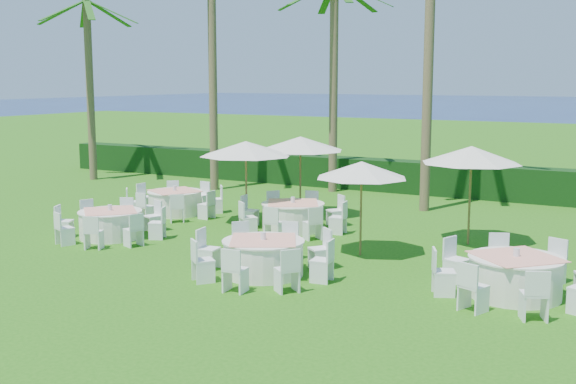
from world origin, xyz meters
name	(u,v)px	position (x,y,z in m)	size (l,w,h in m)	color
ground	(262,265)	(0.00, 0.00, 0.00)	(120.00, 120.00, 0.00)	#1E5F10
hedge	(425,178)	(0.00, 12.00, 0.60)	(34.00, 1.00, 1.20)	black
banquet_table_a	(111,223)	(-5.10, 0.56, 0.40)	(2.93, 2.93, 0.91)	white
banquet_table_b	(263,256)	(0.46, -0.70, 0.42)	(3.18, 3.18, 0.96)	white
banquet_table_c	(515,275)	(5.65, 0.33, 0.43)	(3.19, 3.19, 0.98)	white
banquet_table_d	(175,202)	(-5.68, 4.16, 0.40)	(3.04, 3.04, 0.92)	white
banquet_table_e	(293,215)	(-1.24, 3.85, 0.42)	(3.16, 3.16, 0.95)	white
umbrella_a	(246,149)	(-2.82, 3.88, 2.26)	(2.75, 2.75, 2.48)	brown
umbrella_b	(362,170)	(1.63, 2.00, 2.11)	(2.26, 2.26, 2.31)	brown
umbrella_c	(300,144)	(-1.99, 5.73, 2.30)	(2.72, 2.72, 2.52)	brown
umbrella_d	(471,155)	(3.64, 4.44, 2.35)	(2.58, 2.58, 2.58)	brown
palm_a	(213,60)	(-7.53, 9.09, 4.98)	(4.40, 4.12, 9.04)	brown
palm_b	(334,77)	(-3.27, 10.85, 4.36)	(4.39, 4.20, 7.83)	brown
palm_c	(430,27)	(1.10, 8.61, 5.88)	(4.39, 4.19, 10.81)	brown
palm_f	(90,81)	(-13.71, 8.97, 4.20)	(4.25, 4.37, 7.52)	brown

